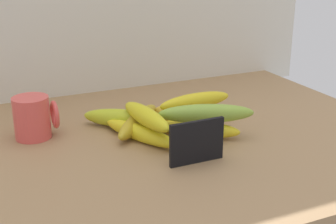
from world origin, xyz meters
TOP-DOWN VIEW (x-y plane):
  - counter_top at (0.00, 0.00)cm, footprint 110.00×76.00cm
  - chalkboard_sign at (3.24, -12.91)cm, footprint 11.00×1.80cm
  - coffee_mug at (-22.41, 12.13)cm, footprint 9.08×7.58cm
  - banana_0 at (-3.27, 9.54)cm, footprint 17.51×14.97cm
  - banana_1 at (7.55, 4.21)cm, footprint 7.55×17.14cm
  - banana_2 at (13.84, 5.23)cm, footprint 17.27×3.59cm
  - banana_3 at (-2.58, 0.94)cm, footprint 11.72×19.67cm
  - banana_4 at (9.41, -1.99)cm, footprint 16.27×13.91cm
  - banana_5 at (-0.77, 7.00)cm, footprint 16.75×17.77cm
  - banana_6 at (10.43, -3.44)cm, footprint 20.23×11.02cm
  - banana_7 at (-1.40, 0.75)cm, footprint 5.95×17.91cm
  - banana_8 at (12.76, 5.92)cm, footprint 18.31×4.83cm

SIDE VIEW (x-z plane):
  - counter_top at x=0.00cm, z-range 0.00..3.00cm
  - banana_2 at x=13.84cm, z-range 3.00..6.31cm
  - banana_3 at x=-2.58cm, z-range 3.00..6.45cm
  - banana_4 at x=9.41cm, z-range 3.00..6.61cm
  - banana_5 at x=-0.77cm, z-range 3.00..7.00cm
  - banana_1 at x=7.55cm, z-range 3.00..7.21cm
  - banana_0 at x=-3.27cm, z-range 3.00..7.22cm
  - chalkboard_sign at x=3.24cm, z-range 2.66..11.06cm
  - coffee_mug at x=-22.41cm, z-range 3.00..11.99cm
  - banana_8 at x=12.76cm, z-range 6.31..9.99cm
  - banana_7 at x=-1.40cm, z-range 6.45..10.26cm
  - banana_6 at x=10.43cm, z-range 6.61..10.61cm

